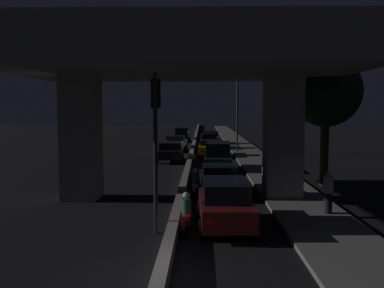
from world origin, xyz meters
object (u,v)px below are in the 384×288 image
at_px(motorcycle_red_filtering_near, 186,216).
at_px(car_dark_red_lead, 225,203).
at_px(car_black_fifth, 209,141).
at_px(car_taxi_yellow_sixth, 211,138).
at_px(car_black_second, 219,179).
at_px(car_white_second_oncoming, 176,143).
at_px(street_lamp, 234,101).
at_px(traffic_light_left_of_median, 156,125).
at_px(pedestrian_on_sidewalk, 328,192).
at_px(car_dark_green_third, 218,156).
at_px(car_black_lead_oncoming, 170,151).
at_px(car_taxi_yellow_fourth, 210,148).
at_px(motorcycle_white_filtering_mid, 196,185).
at_px(car_black_third_oncoming, 182,134).

bearing_deg(motorcycle_red_filtering_near, car_dark_red_lead, -54.25).
distance_m(car_black_fifth, car_taxi_yellow_sixth, 5.81).
xyz_separation_m(car_black_second, car_white_second_oncoming, (-3.38, 21.67, 0.01)).
bearing_deg(car_taxi_yellow_sixth, street_lamp, -168.77).
bearing_deg(traffic_light_left_of_median, car_white_second_oncoming, 92.16).
bearing_deg(car_dark_red_lead, pedestrian_on_sidewalk, -69.48).
distance_m(car_dark_green_third, motorcycle_red_filtering_near, 15.17).
bearing_deg(car_dark_red_lead, car_black_lead_oncoming, 7.87).
bearing_deg(car_black_second, pedestrian_on_sidewalk, -141.17).
xyz_separation_m(street_lamp, motorcycle_red_filtering_near, (-3.36, -27.06, -4.14)).
distance_m(car_taxi_yellow_fourth, motorcycle_white_filtering_mid, 17.63).
height_order(car_dark_red_lead, pedestrian_on_sidewalk, pedestrian_on_sidewalk).
bearing_deg(car_black_third_oncoming, car_white_second_oncoming, 0.40).
xyz_separation_m(car_taxi_yellow_sixth, motorcycle_red_filtering_near, (-1.53, -36.39, -0.17)).
height_order(car_taxi_yellow_sixth, car_black_third_oncoming, car_black_third_oncoming).
bearing_deg(car_dark_green_third, car_white_second_oncoming, 17.70).
bearing_deg(pedestrian_on_sidewalk, car_taxi_yellow_fourth, 100.97).
bearing_deg(car_black_second, street_lamp, -7.90).
xyz_separation_m(car_dark_green_third, car_black_third_oncoming, (-3.55, 25.88, -0.04)).
relative_size(car_taxi_yellow_sixth, car_white_second_oncoming, 0.92).
relative_size(car_dark_green_third, car_black_lead_oncoming, 0.94).
xyz_separation_m(car_black_second, car_taxi_yellow_sixth, (0.22, 29.43, 0.04)).
distance_m(car_black_second, car_dark_green_third, 8.14).
relative_size(car_dark_green_third, motorcycle_red_filtering_near, 2.45).
relative_size(street_lamp, car_black_lead_oncoming, 1.72).
height_order(car_dark_green_third, car_black_fifth, car_dark_green_third).
xyz_separation_m(car_dark_red_lead, car_black_third_oncoming, (-3.30, 40.16, 0.07)).
relative_size(car_dark_red_lead, car_dark_green_third, 0.98).
height_order(motorcycle_white_filtering_mid, pedestrian_on_sidewalk, pedestrian_on_sidewalk).
bearing_deg(car_white_second_oncoming, motorcycle_red_filtering_near, 6.98).
height_order(car_black_second, car_white_second_oncoming, car_white_second_oncoming).
height_order(street_lamp, car_black_fifth, street_lamp).
bearing_deg(car_dark_green_third, motorcycle_red_filtering_near, 176.83).
height_order(car_black_lead_oncoming, car_white_second_oncoming, car_black_lead_oncoming).
height_order(car_taxi_yellow_fourth, car_black_third_oncoming, car_black_third_oncoming).
relative_size(traffic_light_left_of_median, car_taxi_yellow_fourth, 1.25).
bearing_deg(traffic_light_left_of_median, car_taxi_yellow_fourth, 84.76).
distance_m(car_taxi_yellow_sixth, car_black_third_oncoming, 5.78).
height_order(car_taxi_yellow_sixth, car_white_second_oncoming, car_taxi_yellow_sixth).
bearing_deg(car_dark_red_lead, motorcycle_white_filtering_mid, 10.15).
height_order(car_dark_green_third, car_white_second_oncoming, car_dark_green_third).
relative_size(car_dark_red_lead, car_taxi_yellow_fourth, 1.02).
distance_m(car_black_second, motorcycle_white_filtering_mid, 1.48).
xyz_separation_m(car_black_second, car_black_third_oncoming, (-3.31, 34.01, 0.20)).
bearing_deg(car_dark_red_lead, traffic_light_left_of_median, 103.33).
height_order(car_black_third_oncoming, motorcycle_red_filtering_near, car_black_third_oncoming).
bearing_deg(car_dark_green_third, street_lamp, -5.88).
xyz_separation_m(car_dark_red_lead, motorcycle_red_filtering_near, (-1.30, -0.80, -0.26)).
xyz_separation_m(car_dark_green_third, car_taxi_yellow_fourth, (-0.41, 8.49, -0.23)).
bearing_deg(car_black_fifth, car_black_third_oncoming, 15.24).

